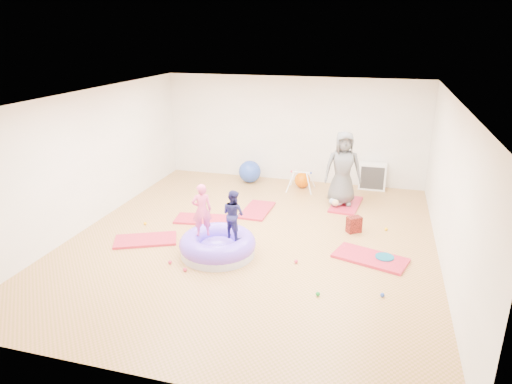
# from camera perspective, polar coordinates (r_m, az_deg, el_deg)

# --- Properties ---
(room) EXTENTS (7.01, 8.01, 2.81)m
(room) POSITION_cam_1_polar(r_m,az_deg,el_deg) (8.58, -0.54, 2.50)
(room) COLOR tan
(room) RESTS_ON ground
(gym_mat_front_left) EXTENTS (1.33, 1.04, 0.05)m
(gym_mat_front_left) POSITION_cam_1_polar(r_m,az_deg,el_deg) (9.27, -13.64, -5.85)
(gym_mat_front_left) COLOR red
(gym_mat_front_left) RESTS_ON ground
(gym_mat_mid_left) EXTENTS (1.20, 0.73, 0.05)m
(gym_mat_mid_left) POSITION_cam_1_polar(r_m,az_deg,el_deg) (10.04, -6.81, -3.39)
(gym_mat_mid_left) COLOR red
(gym_mat_mid_left) RESTS_ON ground
(gym_mat_center_back) EXTENTS (0.61, 1.17, 0.05)m
(gym_mat_center_back) POSITION_cam_1_polar(r_m,az_deg,el_deg) (10.46, 0.14, -2.27)
(gym_mat_center_back) COLOR red
(gym_mat_center_back) RESTS_ON ground
(gym_mat_right) EXTENTS (1.41, 0.99, 0.05)m
(gym_mat_right) POSITION_cam_1_polar(r_m,az_deg,el_deg) (8.59, 14.09, -8.00)
(gym_mat_right) COLOR red
(gym_mat_right) RESTS_ON ground
(gym_mat_rear_right) EXTENTS (0.73, 1.27, 0.05)m
(gym_mat_rear_right) POSITION_cam_1_polar(r_m,az_deg,el_deg) (11.00, 11.16, -1.54)
(gym_mat_rear_right) COLOR red
(gym_mat_rear_right) RESTS_ON ground
(inflatable_cushion) EXTENTS (1.41, 1.41, 0.44)m
(inflatable_cushion) POSITION_cam_1_polar(r_m,az_deg,el_deg) (8.48, -4.81, -6.70)
(inflatable_cushion) COLOR silver
(inflatable_cushion) RESTS_ON ground
(child_pink) EXTENTS (0.43, 0.38, 0.99)m
(child_pink) POSITION_cam_1_polar(r_m,az_deg,el_deg) (8.28, -6.80, -1.94)
(child_pink) COLOR #FD538E
(child_pink) RESTS_ON inflatable_cushion
(child_navy) EXTENTS (0.54, 0.50, 0.90)m
(child_navy) POSITION_cam_1_polar(r_m,az_deg,el_deg) (8.16, -2.87, -2.46)
(child_navy) COLOR navy
(child_navy) RESTS_ON inflatable_cushion
(adult_caregiver) EXTENTS (0.95, 0.73, 1.73)m
(adult_caregiver) POSITION_cam_1_polar(r_m,az_deg,el_deg) (10.70, 10.81, 2.92)
(adult_caregiver) COLOR #515152
(adult_caregiver) RESTS_ON gym_mat_rear_right
(infant) EXTENTS (0.33, 0.34, 0.20)m
(infant) POSITION_cam_1_polar(r_m,az_deg,el_deg) (10.77, 9.97, -1.21)
(infant) COLOR #A2B3CD
(infant) RESTS_ON gym_mat_rear_right
(ball_pit_balls) EXTENTS (5.02, 2.90, 0.07)m
(ball_pit_balls) POSITION_cam_1_polar(r_m,az_deg,el_deg) (8.52, 1.76, -7.55)
(ball_pit_balls) COLOR #DE2D53
(ball_pit_balls) RESTS_ON ground
(exercise_ball_blue) EXTENTS (0.60, 0.60, 0.60)m
(exercise_ball_blue) POSITION_cam_1_polar(r_m,az_deg,el_deg) (12.37, -0.78, 2.57)
(exercise_ball_blue) COLOR #2443AC
(exercise_ball_blue) RESTS_ON ground
(exercise_ball_orange) EXTENTS (0.41, 0.41, 0.41)m
(exercise_ball_orange) POSITION_cam_1_polar(r_m,az_deg,el_deg) (12.04, 5.81, 1.51)
(exercise_ball_orange) COLOR #E16200
(exercise_ball_orange) RESTS_ON ground
(infant_play_gym) EXTENTS (0.68, 0.64, 0.52)m
(infant_play_gym) POSITION_cam_1_polar(r_m,az_deg,el_deg) (11.73, 5.65, 1.74)
(infant_play_gym) COLOR white
(infant_play_gym) RESTS_ON ground
(cube_shelf) EXTENTS (0.68, 0.34, 0.68)m
(cube_shelf) POSITION_cam_1_polar(r_m,az_deg,el_deg) (12.21, 14.35, 1.91)
(cube_shelf) COLOR white
(cube_shelf) RESTS_ON ground
(balance_disc) EXTENTS (0.33, 0.33, 0.07)m
(balance_disc) POSITION_cam_1_polar(r_m,az_deg,el_deg) (8.63, 15.77, -7.97)
(balance_disc) COLOR #075B7B
(balance_disc) RESTS_ON ground
(backpack) EXTENTS (0.34, 0.32, 0.33)m
(backpack) POSITION_cam_1_polar(r_m,az_deg,el_deg) (9.56, 12.15, -4.00)
(backpack) COLOR #A42017
(backpack) RESTS_ON ground
(yellow_toy) EXTENTS (0.18, 0.18, 0.03)m
(yellow_toy) POSITION_cam_1_polar(r_m,az_deg,el_deg) (9.21, -10.64, -5.88)
(yellow_toy) COLOR #F7B300
(yellow_toy) RESTS_ON ground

